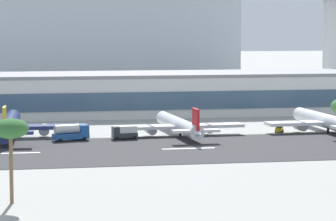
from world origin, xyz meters
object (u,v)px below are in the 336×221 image
at_px(terminal_building, 138,94).
at_px(palm_tree_2, 11,130).
at_px(airliner_red_tail_gate_1, 180,126).
at_px(service_baggage_tug_1, 279,128).
at_px(distant_hotel_block, 89,36).
at_px(service_fuel_truck_2, 71,132).
at_px(airliner_navy_tail_gate_2, 328,122).
at_px(service_box_truck_0, 125,132).
at_px(airliner_gold_tail_gate_0, 9,126).
at_px(control_tower, 333,23).

relative_size(terminal_building, palm_tree_2, 12.93).
bearing_deg(airliner_red_tail_gate_1, service_baggage_tug_1, -86.19).
xyz_separation_m(distant_hotel_block, palm_tree_2, (-37.30, -269.04, -10.95)).
xyz_separation_m(service_baggage_tug_1, service_fuel_truck_2, (-53.75, -7.17, 0.98)).
bearing_deg(airliner_navy_tail_gate_2, service_fuel_truck_2, 91.52).
bearing_deg(service_box_truck_0, airliner_gold_tail_gate_0, -20.64).
bearing_deg(service_fuel_truck_2, airliner_gold_tail_gate_0, 138.93).
distance_m(terminal_building, airliner_navy_tail_gate_2, 67.39).
bearing_deg(airliner_gold_tail_gate_0, airliner_red_tail_gate_1, -90.97).
distance_m(service_baggage_tug_1, palm_tree_2, 103.73).
bearing_deg(palm_tree_2, service_baggage_tug_1, 48.83).
relative_size(terminal_building, service_fuel_truck_2, 19.11).
distance_m(service_box_truck_0, service_baggage_tug_1, 41.49).
height_order(distant_hotel_block, airliner_navy_tail_gate_2, distant_hotel_block).
distance_m(airliner_red_tail_gate_1, service_baggage_tug_1, 26.83).
distance_m(control_tower, service_box_truck_0, 140.43).
relative_size(airliner_red_tail_gate_1, airliner_navy_tail_gate_2, 0.95).
distance_m(control_tower, service_fuel_truck_2, 149.34).
height_order(service_box_truck_0, service_fuel_truck_2, service_fuel_truck_2).
distance_m(distant_hotel_block, service_fuel_truck_2, 200.88).
bearing_deg(service_box_truck_0, airliner_navy_tail_gate_2, 177.73).
bearing_deg(control_tower, airliner_gold_tail_gate_0, -141.37).
bearing_deg(service_baggage_tug_1, airliner_gold_tail_gate_0, -63.02).
height_order(airliner_gold_tail_gate_0, service_fuel_truck_2, airliner_gold_tail_gate_0).
bearing_deg(distant_hotel_block, service_fuel_truck_2, -96.64).
height_order(airliner_gold_tail_gate_0, service_baggage_tug_1, airliner_gold_tail_gate_0).
distance_m(airliner_navy_tail_gate_2, service_baggage_tug_1, 12.48).
distance_m(control_tower, palm_tree_2, 211.04).
xyz_separation_m(airliner_red_tail_gate_1, palm_tree_2, (-41.36, -74.45, 8.75)).
relative_size(airliner_navy_tail_gate_2, palm_tree_2, 3.14).
height_order(terminal_building, service_fuel_truck_2, terminal_building).
distance_m(distant_hotel_block, palm_tree_2, 271.83).
height_order(airliner_navy_tail_gate_2, palm_tree_2, palm_tree_2).
height_order(distant_hotel_block, service_baggage_tug_1, distant_hotel_block).
xyz_separation_m(terminal_building, service_baggage_tug_1, (28.91, -50.63, -5.34)).
distance_m(airliner_gold_tail_gate_0, service_fuel_truck_2, 16.06).
xyz_separation_m(airliner_red_tail_gate_1, service_fuel_truck_2, (-27.16, -3.93, -0.59)).
distance_m(terminal_building, control_tower, 94.64).
xyz_separation_m(control_tower, service_baggage_tug_1, (-51.51, -95.46, -27.22)).
relative_size(airliner_gold_tail_gate_0, service_fuel_truck_2, 5.01).
relative_size(service_box_truck_0, service_fuel_truck_2, 0.70).
distance_m(control_tower, airliner_red_tail_gate_1, 128.45).
bearing_deg(service_baggage_tug_1, airliner_navy_tail_gate_2, 103.97).
xyz_separation_m(distant_hotel_block, airliner_gold_tail_gate_0, (-37.53, -191.51, -19.36)).
bearing_deg(airliner_red_tail_gate_1, control_tower, -41.49).
xyz_separation_m(distant_hotel_block, service_baggage_tug_1, (30.64, -191.34, -21.27)).
height_order(airliner_gold_tail_gate_0, airliner_red_tail_gate_1, airliner_gold_tail_gate_0).
relative_size(control_tower, airliner_navy_tail_gate_2, 1.07).
relative_size(distant_hotel_block, service_baggage_tug_1, 37.73).
bearing_deg(service_baggage_tug_1, control_tower, 178.49).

